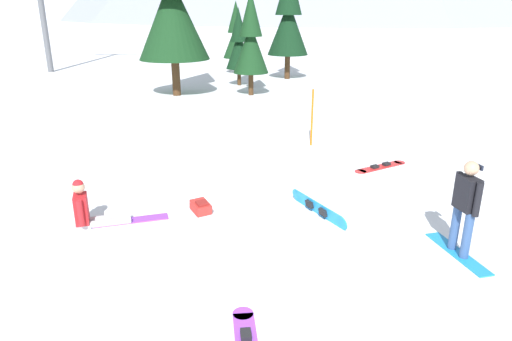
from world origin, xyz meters
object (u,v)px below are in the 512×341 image
pine_tree_broad (288,18)px  pine_tree_leaning (236,34)px  loose_snowboard_near_left (381,167)px  pine_tree_tall (172,3)px  trail_marker_pole (312,118)px  pine_tree_young (239,44)px  snowboarder_foreground (465,207)px  snowboarder_midground (91,210)px  backpack_red (201,207)px  pine_tree_twin (251,39)px  loose_snowboard_far_spare (317,208)px

pine_tree_broad → pine_tree_leaning: bearing=139.4°
loose_snowboard_near_left → pine_tree_tall: (-6.36, 10.90, 4.15)m
trail_marker_pole → pine_tree_young: bearing=98.9°
pine_tree_tall → pine_tree_young: size_ratio=1.92×
loose_snowboard_near_left → pine_tree_tall: size_ratio=0.22×
snowboarder_foreground → trail_marker_pole: 6.85m
snowboarder_midground → trail_marker_pole: size_ratio=1.04×
pine_tree_tall → pine_tree_broad: pine_tree_tall is taller
backpack_red → pine_tree_young: pine_tree_young is taller
trail_marker_pole → snowboarder_foreground: bearing=-78.7°
backpack_red → pine_tree_tall: pine_tree_tall is taller
backpack_red → pine_tree_broad: 19.02m
pine_tree_young → pine_tree_twin: (0.46, -2.90, 0.43)m
snowboarder_midground → loose_snowboard_far_spare: bearing=2.3°
loose_snowboard_far_spare → backpack_red: size_ratio=3.09×
loose_snowboard_near_left → trail_marker_pole: 2.76m
snowboarder_midground → trail_marker_pole: 7.40m
loose_snowboard_near_left → pine_tree_twin: (-2.82, 10.73, 2.57)m
snowboarder_midground → backpack_red: size_ratio=3.25×
snowboarder_foreground → pine_tree_young: (-3.14, 18.17, 1.27)m
snowboarder_midground → pine_tree_young: 17.07m
backpack_red → pine_tree_tall: 14.12m
loose_snowboard_far_spare → pine_tree_broad: bearing=84.2°
snowboarder_midground → pine_tree_leaning: (3.49, 21.17, 2.02)m
loose_snowboard_near_left → pine_tree_twin: bearing=104.7°
snowboarder_midground → pine_tree_broad: pine_tree_broad is taller
pine_tree_broad → pine_tree_twin: bearing=-115.9°
backpack_red → pine_tree_leaning: (1.39, 20.71, 2.23)m
snowboarder_midground → pine_tree_young: bearing=78.1°
loose_snowboard_near_left → backpack_red: size_ratio=3.02×
snowboarder_foreground → pine_tree_young: pine_tree_young is taller
loose_snowboard_far_spare → trail_marker_pole: trail_marker_pole is taller
pine_tree_leaning → pine_tree_twin: pine_tree_twin is taller
snowboarder_foreground → loose_snowboard_near_left: 4.63m
backpack_red → snowboarder_midground: bearing=-167.6°
pine_tree_leaning → snowboarder_midground: bearing=-99.4°
pine_tree_leaning → pine_tree_young: 4.56m
backpack_red → pine_tree_tall: bearing=97.2°
snowboarder_midground → loose_snowboard_near_left: (6.77, 2.99, -0.32)m
backpack_red → trail_marker_pole: trail_marker_pole is taller
pine_tree_tall → trail_marker_pole: bearing=-60.8°
pine_tree_twin → trail_marker_pole: bearing=-81.1°
snowboarder_foreground → pine_tree_tall: bearing=111.9°
loose_snowboard_near_left → trail_marker_pole: size_ratio=0.97×
trail_marker_pole → loose_snowboard_far_spare: bearing=-99.0°
snowboarder_midground → trail_marker_pole: (5.28, 5.16, 0.52)m
loose_snowboard_far_spare → pine_tree_tall: 14.86m
pine_tree_broad → pine_tree_twin: (-2.42, -4.98, -0.80)m
pine_tree_leaning → pine_tree_young: bearing=-90.0°
backpack_red → loose_snowboard_near_left: bearing=28.4°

